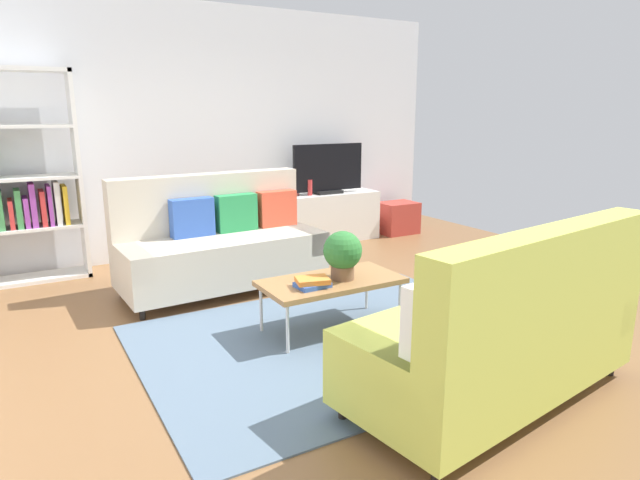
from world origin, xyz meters
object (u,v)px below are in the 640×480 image
at_px(tv_console, 327,217).
at_px(vase_0, 286,189).
at_px(couch_green, 501,332).
at_px(tv, 328,170).
at_px(bottle_0, 310,188).
at_px(coffee_table, 331,283).
at_px(couch_beige, 220,243).
at_px(bookshelf, 18,186).
at_px(potted_plant, 343,253).
at_px(table_book_0, 312,285).
at_px(storage_trunk, 398,218).
at_px(vase_1, 296,190).

bearing_deg(tv_console, vase_0, 175.07).
xyz_separation_m(couch_green, tv_console, (1.21, 4.03, -0.12)).
bearing_deg(tv, bottle_0, -175.94).
relative_size(coffee_table, tv_console, 0.79).
xyz_separation_m(tv, vase_0, (-0.58, 0.07, -0.22)).
bearing_deg(bottle_0, tv, 4.06).
xyz_separation_m(couch_beige, coffee_table, (0.39, -1.42, -0.06)).
relative_size(bookshelf, potted_plant, 5.51).
bearing_deg(bottle_0, vase_0, 163.20).
distance_m(coffee_table, vase_0, 2.83).
height_order(tv_console, bookshelf, bookshelf).
height_order(couch_green, coffee_table, couch_green).
height_order(couch_green, potted_plant, couch_green).
height_order(tv, table_book_0, tv).
bearing_deg(couch_green, table_book_0, 103.27).
relative_size(couch_beige, potted_plant, 5.09).
bearing_deg(couch_green, storage_trunk, 51.51).
xyz_separation_m(bookshelf, bottle_0, (3.24, -0.06, -0.23)).
height_order(tv, potted_plant, tv).
height_order(potted_plant, table_book_0, potted_plant).
bearing_deg(tv_console, bottle_0, -171.92).
relative_size(coffee_table, storage_trunk, 2.12).
bearing_deg(table_book_0, vase_1, 64.82).
height_order(couch_beige, bottle_0, couch_beige).
height_order(coffee_table, table_book_0, table_book_0).
xyz_separation_m(bookshelf, table_book_0, (1.79, -2.72, -0.54)).
xyz_separation_m(storage_trunk, vase_1, (-1.54, 0.15, 0.49)).
distance_m(coffee_table, bookshelf, 3.36).
bearing_deg(tv, bookshelf, 179.35).
xyz_separation_m(couch_green, tv, (1.21, 4.01, 0.51)).
bearing_deg(vase_0, table_book_0, -112.72).
height_order(coffee_table, bookshelf, bookshelf).
height_order(bookshelf, potted_plant, bookshelf).
height_order(table_book_0, vase_1, vase_1).
xyz_separation_m(tv_console, vase_0, (-0.58, 0.05, 0.42)).
height_order(couch_beige, storage_trunk, couch_beige).
bearing_deg(coffee_table, bookshelf, 127.48).
bearing_deg(bottle_0, potted_plant, -113.83).
bearing_deg(potted_plant, coffee_table, 156.81).
height_order(tv, storage_trunk, tv).
distance_m(storage_trunk, table_book_0, 3.85).
bearing_deg(storage_trunk, bottle_0, 177.51).
bearing_deg(potted_plant, bottle_0, 66.17).
bearing_deg(couch_green, bottle_0, 68.87).
height_order(tv_console, storage_trunk, tv_console).
bearing_deg(vase_1, vase_0, 180.00).
relative_size(coffee_table, vase_0, 5.75).
height_order(potted_plant, bottle_0, bottle_0).
xyz_separation_m(coffee_table, vase_1, (1.07, 2.66, 0.32)).
relative_size(table_book_0, vase_1, 1.76).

